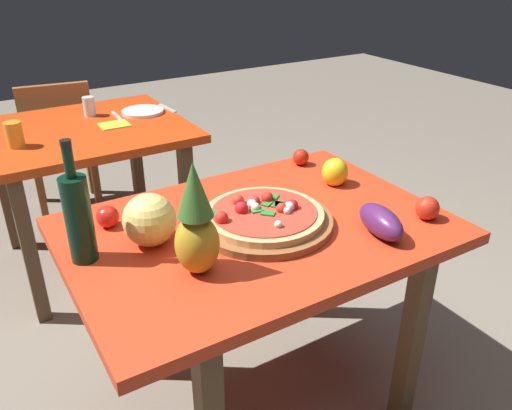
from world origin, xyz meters
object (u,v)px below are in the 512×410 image
Objects in this scene: dinner_plate at (143,111)px; pizza_board at (264,221)px; pineapple_left at (196,225)px; tomato_by_bottle at (108,217)px; pizza at (263,213)px; knife_utensil at (167,108)px; melon at (149,220)px; wine_bottle at (78,217)px; dining_chair at (60,141)px; background_table at (84,148)px; bell_pepper at (335,172)px; tomato_at_corner at (427,208)px; drinking_glass_juice at (14,135)px; eggplant at (381,222)px; fork_utensil at (117,116)px; drinking_glass_water at (89,106)px; tomato_beside_pepper at (301,157)px; napkin_folded at (114,125)px; display_table at (257,250)px.

pizza_board is at bearing -94.17° from dinner_plate.
pineapple_left reaches higher than pizza_board.
pizza is at bearing -29.91° from tomato_by_bottle.
melon is at bearing -119.65° from knife_utensil.
wine_bottle is 2.00× the size of knife_utensil.
dining_chair is 2.22× the size of pizza.
pizza is 0.36m from melon.
background_table is at bearing 97.51° from dining_chair.
pizza_board is 1.36× the size of pineapple_left.
bell_pepper is 0.49× the size of dinner_plate.
pizza_board is 1.22× the size of wine_bottle.
tomato_by_bottle is at bearing 91.61° from dining_chair.
melon reaches higher than pizza_board.
tomato_at_corner is 0.69× the size of drinking_glass_juice.
eggplant is at bearing -93.85° from knife_utensil.
knife_utensil is (0.59, 1.29, -0.08)m from melon.
tomato_by_bottle is at bearing -106.90° from fork_utensil.
drinking_glass_water reaches higher than knife_utensil.
tomato_beside_pepper is 0.47× the size of napkin_folded.
wine_bottle is at bearing -177.95° from bell_pepper.
display_table is at bearing -86.47° from napkin_folded.
wine_bottle reaches higher than tomato_beside_pepper.
display_table is at bearing -105.84° from knife_utensil.
pineapple_left is 1.53m from fork_utensil.
tomato_at_corner is 0.36× the size of dinner_plate.
tomato_by_bottle is (-0.43, 0.25, -0.00)m from pizza.
dining_chair is 2.62× the size of pineapple_left.
napkin_folded is at bearing 118.75° from tomato_beside_pepper.
wine_bottle is 1.38m from fork_utensil.
pizza is 1.39m from knife_utensil.
bell_pepper is at bearing -66.39° from napkin_folded.
drinking_glass_water is (-0.15, 1.47, 0.04)m from pizza_board.
knife_utensil is (-0.03, 1.61, -0.04)m from eggplant.
fork_utensil reaches higher than napkin_folded.
tomato_beside_pepper is 1.26m from drinking_glass_juice.
tomato_by_bottle is at bearing 150.09° from pizza.
tomato_by_bottle reaches higher than pizza_board.
melon is 1.61× the size of drinking_glass_water.
dining_chair is 5.31× the size of melon.
background_table is 1.07m from tomato_by_bottle.
knife_utensil is 1.29× the size of napkin_folded.
melon reaches higher than eggplant.
drinking_glass_water reaches higher than tomato_beside_pepper.
display_table is 0.14m from pizza.
fork_utensil is at bearing 80.41° from pineapple_left.
dinner_plate is at bearing 63.17° from wine_bottle.
pizza is 0.53m from tomato_beside_pepper.
pizza_board is 6.11× the size of tomato_by_bottle.
tomato_by_bottle is (-0.08, 0.17, -0.04)m from melon.
knife_utensil is (0.67, 1.12, -0.03)m from tomato_by_bottle.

